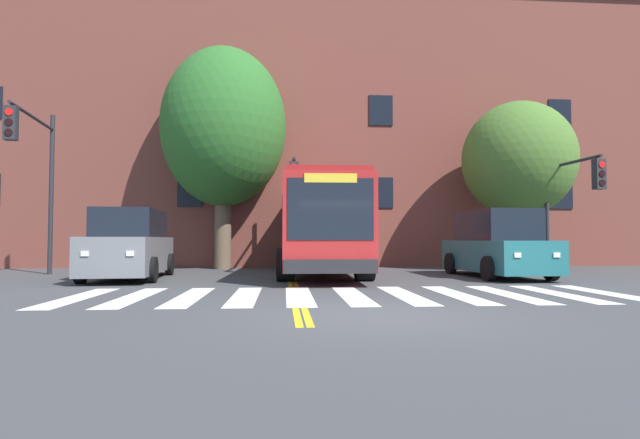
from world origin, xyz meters
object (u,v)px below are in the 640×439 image
Objects in this scene: car_white_behind_bus at (324,247)px; street_tree_curbside_small at (224,128)px; traffic_light_near_corner at (569,192)px; car_teal_far_lane at (496,246)px; street_tree_curbside_large at (518,160)px; city_bus at (319,226)px; traffic_light_overhead at (294,193)px; car_grey_near_lane at (130,246)px; traffic_light_far_corner at (36,161)px.

street_tree_curbside_small reaches higher than car_white_behind_bus.
traffic_light_near_corner is at bearing -18.70° from street_tree_curbside_small.
street_tree_curbside_large is (2.58, 3.53, 3.48)m from car_teal_far_lane.
car_white_behind_bus is (1.08, 10.18, -0.95)m from city_bus.
traffic_light_overhead is (-0.96, 0.23, 1.28)m from city_bus.
car_white_behind_bus is at bearing 78.43° from traffic_light_overhead.
car_grey_near_lane is at bearing -153.98° from traffic_light_overhead.
street_tree_curbside_large reaches higher than traffic_light_overhead.
car_white_behind_bus is 0.74× the size of traffic_light_far_corner.
car_teal_far_lane is (5.75, -2.50, -0.69)m from city_bus.
car_white_behind_bus is at bearing 110.22° from car_teal_far_lane.
car_grey_near_lane is 12.00m from car_teal_far_lane.
city_bus is 6.71m from car_grey_near_lane.
car_teal_far_lane is 12.04m from street_tree_curbside_small.
traffic_light_far_corner is at bearing -132.55° from car_white_behind_bus.
city_bus is at bearing 169.63° from traffic_light_near_corner.
car_white_behind_bus is 10.39m from traffic_light_overhead.
city_bus is 8.84m from street_tree_curbside_large.
street_tree_curbside_large reaches higher than car_grey_near_lane.
traffic_light_near_corner is at bearing -78.11° from street_tree_curbside_large.
traffic_light_far_corner reaches higher than traffic_light_near_corner.
traffic_light_overhead is at bearing -175.05° from street_tree_curbside_large.
street_tree_curbside_small reaches higher than traffic_light_near_corner.
traffic_light_near_corner is 1.00× the size of traffic_light_overhead.
street_tree_curbside_small is at bearing 145.30° from city_bus.
traffic_light_near_corner reaches higher than car_grey_near_lane.
street_tree_curbside_small reaches higher than street_tree_curbside_large.
car_grey_near_lane is at bearing -166.92° from street_tree_curbside_large.
car_white_behind_bus is at bearing 123.47° from traffic_light_near_corner.
traffic_light_far_corner is 1.27× the size of traffic_light_overhead.
street_tree_curbside_large reaches higher than car_teal_far_lane.
car_grey_near_lane is 1.15× the size of traffic_light_near_corner.
city_bus is at bearing 20.64° from car_grey_near_lane.
traffic_light_near_corner is 0.66× the size of street_tree_curbside_large.
traffic_light_overhead is at bearing -101.57° from car_white_behind_bus.
car_teal_far_lane is at bearing -164.48° from traffic_light_near_corner.
car_teal_far_lane is at bearing -69.78° from car_white_behind_bus.
car_teal_far_lane is at bearing -126.12° from street_tree_curbside_large.
street_tree_curbside_large is (7.24, -9.14, 3.73)m from car_white_behind_bus.
street_tree_curbside_large reaches higher than traffic_light_near_corner.
traffic_light_near_corner reaches higher than car_white_behind_bus.
car_teal_far_lane is 1.12× the size of traffic_light_near_corner.
car_grey_near_lane is 6.21m from traffic_light_overhead.
street_tree_curbside_large is at bearing -51.61° from car_white_behind_bus.
city_bus is 2.06× the size of traffic_light_far_corner.
car_white_behind_bus is at bearing 56.32° from street_tree_curbside_small.
car_teal_far_lane is at bearing -28.31° from street_tree_curbside_small.
traffic_light_near_corner is 0.79× the size of traffic_light_far_corner.
street_tree_curbside_large is (17.93, 2.50, 0.66)m from traffic_light_far_corner.
traffic_light_far_corner is at bearing 165.17° from car_grey_near_lane.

